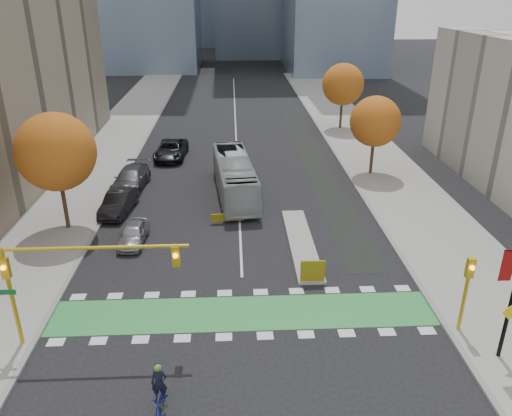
{
  "coord_description": "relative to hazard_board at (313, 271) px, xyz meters",
  "views": [
    {
      "loc": [
        -0.39,
        -19.98,
        15.47
      ],
      "look_at": [
        0.97,
        8.19,
        3.0
      ],
      "focal_mm": 35.0,
      "sensor_mm": 36.0,
      "label": 1
    }
  ],
  "objects": [
    {
      "name": "sidewalk_west",
      "position": [
        -17.5,
        15.8,
        -0.73
      ],
      "size": [
        7.0,
        120.0,
        0.15
      ],
      "primitive_type": "cube",
      "color": "gray",
      "rests_on": "ground"
    },
    {
      "name": "bus",
      "position": [
        -4.29,
        13.65,
        0.78
      ],
      "size": [
        3.79,
        11.57,
        3.16
      ],
      "primitive_type": "imported",
      "rotation": [
        0.0,
        0.0,
        0.1
      ],
      "color": "#A7ACAF",
      "rests_on": "ground"
    },
    {
      "name": "parked_car_d",
      "position": [
        -10.5,
        23.52,
        0.04
      ],
      "size": [
        3.14,
        6.18,
        1.67
      ],
      "primitive_type": "imported",
      "rotation": [
        0.0,
        0.0,
        -0.06
      ],
      "color": "black",
      "rests_on": "ground"
    },
    {
      "name": "curb_east",
      "position": [
        6.0,
        15.8,
        -0.73
      ],
      "size": [
        0.3,
        120.0,
        0.16
      ],
      "primitive_type": "cube",
      "color": "gray",
      "rests_on": "ground"
    },
    {
      "name": "cyclist",
      "position": [
        -7.44,
        -9.01,
        -0.04
      ],
      "size": [
        0.7,
        1.97,
        2.26
      ],
      "rotation": [
        0.0,
        0.0,
        -0.01
      ],
      "color": "navy",
      "rests_on": "ground"
    },
    {
      "name": "ground",
      "position": [
        -4.0,
        -4.2,
        -0.8
      ],
      "size": [
        300.0,
        300.0,
        0.0
      ],
      "primitive_type": "plane",
      "color": "black",
      "rests_on": "ground"
    },
    {
      "name": "centre_line",
      "position": [
        -4.0,
        35.8,
        -0.8
      ],
      "size": [
        0.15,
        70.0,
        0.01
      ],
      "primitive_type": "cube",
      "color": "silver",
      "rests_on": "ground"
    },
    {
      "name": "hazard_board",
      "position": [
        0.0,
        0.0,
        0.0
      ],
      "size": [
        1.4,
        0.12,
        1.3
      ],
      "primitive_type": "cube",
      "color": "yellow",
      "rests_on": "median_island"
    },
    {
      "name": "tree_east_near",
      "position": [
        8.0,
        17.8,
        4.06
      ],
      "size": [
        4.4,
        4.4,
        7.08
      ],
      "color": "#332114",
      "rests_on": "ground"
    },
    {
      "name": "traffic_signal_east",
      "position": [
        6.5,
        -4.71,
        1.93
      ],
      "size": [
        0.35,
        0.43,
        4.1
      ],
      "color": "#BF9914",
      "rests_on": "ground"
    },
    {
      "name": "bike_lane_paint",
      "position": [
        3.5,
        25.8,
        -0.8
      ],
      "size": [
        2.5,
        50.0,
        0.01
      ],
      "primitive_type": "cube",
      "color": "black",
      "rests_on": "ground"
    },
    {
      "name": "traffic_signal_west",
      "position": [
        -11.93,
        -4.71,
        3.23
      ],
      "size": [
        8.53,
        0.56,
        5.2
      ],
      "color": "#BF9914",
      "rests_on": "ground"
    },
    {
      "name": "median_island",
      "position": [
        0.0,
        4.8,
        -0.72
      ],
      "size": [
        1.6,
        10.0,
        0.16
      ],
      "primitive_type": "cube",
      "color": "gray",
      "rests_on": "ground"
    },
    {
      "name": "sidewalk_east",
      "position": [
        9.5,
        15.8,
        -0.73
      ],
      "size": [
        7.0,
        120.0,
        0.15
      ],
      "primitive_type": "cube",
      "color": "gray",
      "rests_on": "ground"
    },
    {
      "name": "parked_car_a",
      "position": [
        -11.06,
        5.5,
        -0.12
      ],
      "size": [
        1.76,
        4.03,
        1.35
      ],
      "primitive_type": "imported",
      "rotation": [
        0.0,
        0.0,
        -0.04
      ],
      "color": "#9E9FA3",
      "rests_on": "ground"
    },
    {
      "name": "parked_car_b",
      "position": [
        -13.0,
        10.5,
        0.01
      ],
      "size": [
        2.3,
        5.07,
        1.61
      ],
      "primitive_type": "imported",
      "rotation": [
        0.0,
        0.0,
        -0.12
      ],
      "color": "black",
      "rests_on": "ground"
    },
    {
      "name": "parked_car_c",
      "position": [
        -13.0,
        15.5,
        0.05
      ],
      "size": [
        2.9,
        6.02,
        1.69
      ],
      "primitive_type": "imported",
      "rotation": [
        0.0,
        0.0,
        -0.09
      ],
      "color": "#4B4B50",
      "rests_on": "ground"
    },
    {
      "name": "curb_west",
      "position": [
        -14.0,
        15.8,
        -0.73
      ],
      "size": [
        0.3,
        120.0,
        0.16
      ],
      "primitive_type": "cube",
      "color": "gray",
      "rests_on": "ground"
    },
    {
      "name": "tree_east_far",
      "position": [
        8.5,
        33.8,
        4.44
      ],
      "size": [
        4.8,
        4.8,
        7.65
      ],
      "color": "#332114",
      "rests_on": "ground"
    },
    {
      "name": "bike_crossing",
      "position": [
        -4.0,
        -2.7,
        -0.79
      ],
      "size": [
        20.0,
        3.0,
        0.01
      ],
      "primitive_type": "cube",
      "color": "#2E8E3F",
      "rests_on": "ground"
    },
    {
      "name": "tree_west",
      "position": [
        -16.0,
        7.8,
        4.82
      ],
      "size": [
        5.2,
        5.2,
        8.22
      ],
      "color": "#332114",
      "rests_on": "ground"
    }
  ]
}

